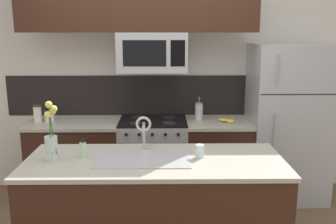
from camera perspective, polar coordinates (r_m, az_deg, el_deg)
name	(u,v)px	position (r m, az deg, el deg)	size (l,w,h in m)	color
rear_partition	(178,82)	(4.54, 1.58, 4.54)	(5.20, 0.10, 2.60)	silver
splash_band	(154,95)	(4.50, -2.22, 2.54)	(3.50, 0.01, 0.48)	black
back_counter_left	(77,160)	(4.48, -13.72, -7.06)	(1.04, 0.65, 0.91)	#381E14
back_counter_right	(217,159)	(4.41, 7.49, -7.11)	(0.75, 0.65, 0.91)	#381E14
stove_range	(153,159)	(4.37, -2.25, -7.14)	(0.76, 0.64, 0.93)	#A8AAAF
microwave	(152,52)	(4.09, -2.41, 9.10)	(0.74, 0.40, 0.42)	#A8AAAF
upper_cabinet_band	(138,3)	(4.07, -4.60, 16.23)	(2.49, 0.34, 0.60)	#381E14
refrigerator	(287,123)	(4.49, 17.66, -1.54)	(0.86, 0.74, 1.77)	#A8AAAF
storage_jar_tall	(38,114)	(4.42, -19.26, -0.23)	(0.09, 0.09, 0.20)	silver
storage_jar_medium	(50,116)	(4.41, -17.60, -0.56)	(0.11, 0.11, 0.14)	silver
banana_bunch	(227,120)	(4.23, 9.03, -1.28)	(0.19, 0.16, 0.08)	yellow
french_press	(199,111)	(4.29, 4.73, 0.08)	(0.09, 0.09, 0.27)	silver
island_counter	(155,211)	(3.22, -1.97, -14.82)	(2.08, 0.83, 0.91)	#381E14
kitchen_sink	(143,167)	(3.07, -3.87, -8.40)	(0.76, 0.44, 0.16)	#ADAFB5
sink_faucet	(144,128)	(3.19, -3.72, -2.52)	(0.14, 0.14, 0.31)	#B7BABF
dish_soap_bottle	(83,150)	(3.12, -12.83, -5.64)	(0.06, 0.05, 0.16)	beige
drinking_glass	(200,151)	(3.06, 4.85, -5.96)	(0.07, 0.07, 0.11)	silver
flower_vase	(51,142)	(3.10, -17.33, -4.45)	(0.12, 0.13, 0.49)	silver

